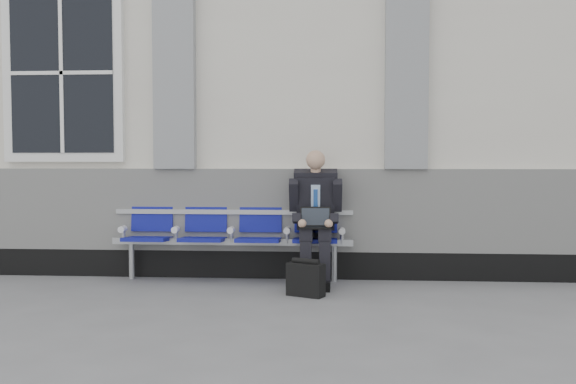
{
  "coord_description": "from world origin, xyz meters",
  "views": [
    {
      "loc": [
        3.33,
        -5.48,
        1.31
      ],
      "look_at": [
        2.88,
        0.9,
        0.98
      ],
      "focal_mm": 40.0,
      "sensor_mm": 36.0,
      "label": 1
    }
  ],
  "objects": [
    {
      "name": "station_building",
      "position": [
        -0.02,
        3.47,
        2.22
      ],
      "size": [
        14.4,
        4.4,
        4.49
      ],
      "color": "silver",
      "rests_on": "ground"
    },
    {
      "name": "bench",
      "position": [
        2.24,
        1.32,
        0.55
      ],
      "size": [
        2.6,
        0.47,
        0.91
      ],
      "color": "#9EA0A3",
      "rests_on": "ground"
    },
    {
      "name": "businessman",
      "position": [
        3.15,
        1.19,
        0.76
      ],
      "size": [
        0.56,
        0.75,
        1.4
      ],
      "color": "black",
      "rests_on": "ground"
    },
    {
      "name": "briefcase",
      "position": [
        3.07,
        0.57,
        0.17
      ],
      "size": [
        0.38,
        0.28,
        0.36
      ],
      "color": "black",
      "rests_on": "ground"
    }
  ]
}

